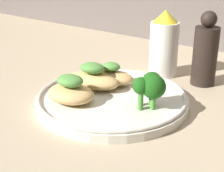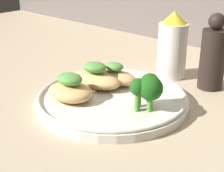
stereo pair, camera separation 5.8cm
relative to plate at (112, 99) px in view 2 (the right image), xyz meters
The scene contains 8 objects.
ground_plane 1.49cm from the plate, ahead, with size 180.00×180.00×1.00cm, color tan.
plate is the anchor object (origin of this frame).
grilled_meat_front 7.45cm from the plate, 128.64° to the right, with size 8.76×7.11×4.70cm.
grilled_meat_middle 5.65cm from the plate, 168.90° to the left, with size 11.01×7.05×4.86cm.
grilled_meat_back 6.04cm from the plate, 127.34° to the left, with size 9.53×6.99×4.30cm.
broccoli_bunch 8.28cm from the plate, ahead, with size 5.61×5.25×5.78cm.
sauce_bottle 19.08cm from the plate, 90.80° to the left, with size 5.90×5.90×13.66cm.
pepper_grinder 21.04cm from the plate, 63.91° to the left, with size 4.72×4.72×14.43cm.
Camera 2 is at (36.22, -39.86, 25.78)cm, focal length 55.00 mm.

